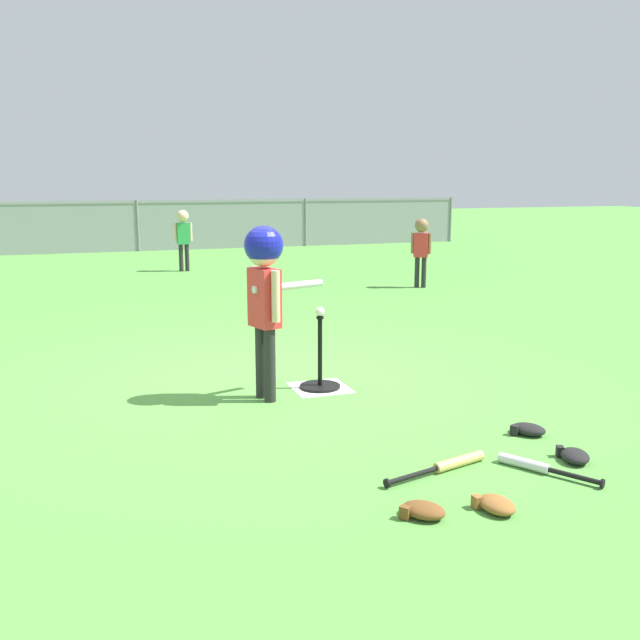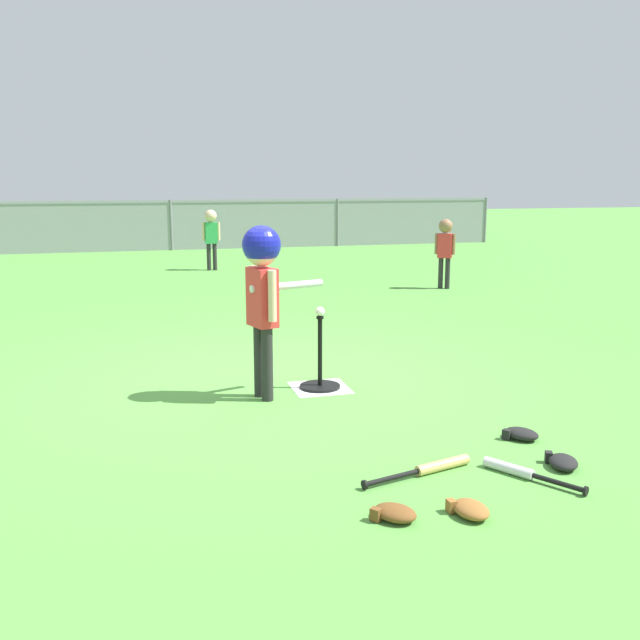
% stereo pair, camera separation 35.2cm
% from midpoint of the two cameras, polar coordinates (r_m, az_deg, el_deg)
% --- Properties ---
extents(ground_plane, '(60.00, 60.00, 0.00)m').
position_cam_midpoint_polar(ground_plane, '(5.87, -2.58, -4.92)').
color(ground_plane, '#51933D').
extents(home_plate, '(0.44, 0.44, 0.01)m').
position_cam_midpoint_polar(home_plate, '(5.68, 1.78, -5.42)').
color(home_plate, white).
rests_on(home_plate, ground_plane).
extents(batting_tee, '(0.32, 0.32, 0.58)m').
position_cam_midpoint_polar(batting_tee, '(5.66, 1.79, -4.62)').
color(batting_tee, black).
rests_on(batting_tee, ground_plane).
extents(baseball_on_tee, '(0.07, 0.07, 0.07)m').
position_cam_midpoint_polar(baseball_on_tee, '(5.54, 1.82, 0.67)').
color(baseball_on_tee, white).
rests_on(baseball_on_tee, batting_tee).
extents(batter_child, '(0.64, 0.36, 1.30)m').
position_cam_midpoint_polar(batter_child, '(5.23, -2.67, 3.47)').
color(batter_child, '#262626').
rests_on(batter_child, ground_plane).
extents(fielder_near_right, '(0.26, 0.22, 1.04)m').
position_cam_midpoint_polar(fielder_near_right, '(10.91, 10.86, 5.97)').
color(fielder_near_right, '#262626').
rests_on(fielder_near_right, ground_plane).
extents(fielder_deep_center, '(0.32, 0.21, 1.08)m').
position_cam_midpoint_polar(fielder_deep_center, '(13.03, -7.91, 7.00)').
color(fielder_deep_center, '#262626').
rests_on(fielder_deep_center, ground_plane).
extents(spare_bat_silver, '(0.36, 0.54, 0.06)m').
position_cam_midpoint_polar(spare_bat_silver, '(4.26, 17.91, -11.42)').
color(spare_bat_silver, silver).
rests_on(spare_bat_silver, ground_plane).
extents(spare_bat_wood, '(0.71, 0.24, 0.06)m').
position_cam_midpoint_polar(spare_bat_wood, '(4.19, 11.37, -11.48)').
color(spare_bat_wood, '#DBB266').
rests_on(spare_bat_wood, ground_plane).
extents(glove_by_plate, '(0.24, 0.27, 0.07)m').
position_cam_midpoint_polar(glove_by_plate, '(4.46, 20.96, -10.54)').
color(glove_by_plate, black).
rests_on(glove_by_plate, ground_plane).
extents(glove_near_bats, '(0.26, 0.27, 0.07)m').
position_cam_midpoint_polar(glove_near_bats, '(3.63, 8.81, -14.98)').
color(glove_near_bats, brown).
rests_on(glove_near_bats, ground_plane).
extents(glove_tossed_aside, '(0.19, 0.23, 0.07)m').
position_cam_midpoint_polar(glove_tossed_aside, '(3.74, 14.61, -14.42)').
color(glove_tossed_aside, brown).
rests_on(glove_tossed_aside, ground_plane).
extents(glove_outfield_drop, '(0.26, 0.27, 0.07)m').
position_cam_midpoint_polar(glove_outfield_drop, '(4.82, 17.76, -8.65)').
color(glove_outfield_drop, black).
rests_on(glove_outfield_drop, ground_plane).
extents(outfield_fence, '(16.06, 0.06, 1.15)m').
position_cam_midpoint_polar(outfield_fence, '(16.90, -11.19, 7.56)').
color(outfield_fence, slate).
rests_on(outfield_fence, ground_plane).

